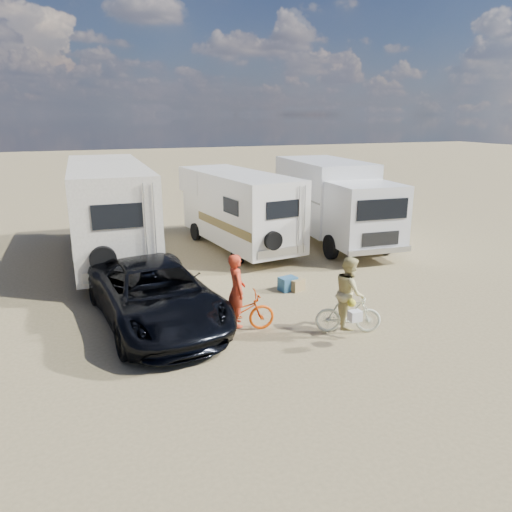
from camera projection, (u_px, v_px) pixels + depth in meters
name	position (u px, v px, depth m)	size (l,w,h in m)	color
ground	(324.00, 315.00, 13.24)	(140.00, 140.00, 0.00)	#98855A
rv_main	(238.00, 211.00, 19.55)	(2.33, 6.71, 3.03)	white
rv_left	(110.00, 213.00, 17.77)	(2.56, 8.52, 3.55)	beige
box_truck	(334.00, 203.00, 20.33)	(2.62, 7.39, 3.36)	silver
dark_suv	(155.00, 294.00, 12.52)	(2.65, 5.74, 1.59)	black
bike_man	(237.00, 313.00, 12.11)	(0.66, 1.90, 1.00)	#E34906
bike_woman	(348.00, 314.00, 12.07)	(0.46, 1.62, 0.98)	silver
rider_man	(237.00, 297.00, 11.99)	(0.67, 0.44, 1.83)	red
rider_woman	(349.00, 299.00, 11.96)	(0.86, 0.67, 1.77)	#CBBD79
bike_parked	(354.00, 241.00, 19.16)	(0.60, 1.72, 0.90)	#242624
cooler	(288.00, 284.00, 15.07)	(0.53, 0.38, 0.42)	#2B5B84
crate	(295.00, 284.00, 15.10)	(0.46, 0.46, 0.37)	#957C4B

